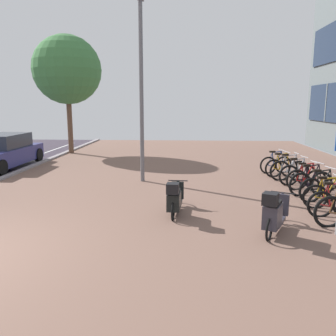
% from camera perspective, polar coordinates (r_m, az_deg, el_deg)
% --- Properties ---
extents(ground, '(21.00, 40.00, 0.13)m').
position_cam_1_polar(ground, '(6.59, -23.52, -14.59)').
color(ground, '#342836').
extents(bicycle_rack_01, '(1.30, 0.48, 0.93)m').
position_cam_1_polar(bicycle_rack_01, '(9.16, 25.91, -5.35)').
color(bicycle_rack_01, black).
rests_on(bicycle_rack_01, ground).
extents(bicycle_rack_02, '(1.27, 0.48, 0.92)m').
position_cam_1_polar(bicycle_rack_02, '(9.79, 25.07, -4.31)').
color(bicycle_rack_02, black).
rests_on(bicycle_rack_02, ground).
extents(bicycle_rack_03, '(1.39, 0.49, 1.00)m').
position_cam_1_polar(bicycle_rack_03, '(10.42, 24.29, -3.25)').
color(bicycle_rack_03, black).
rests_on(bicycle_rack_03, ground).
extents(bicycle_rack_04, '(1.41, 0.50, 1.02)m').
position_cam_1_polar(bicycle_rack_04, '(11.00, 22.76, -2.40)').
color(bicycle_rack_04, black).
rests_on(bicycle_rack_04, ground).
extents(bicycle_rack_05, '(1.29, 0.48, 0.95)m').
position_cam_1_polar(bicycle_rack_05, '(11.64, 22.09, -1.78)').
color(bicycle_rack_05, black).
rests_on(bicycle_rack_05, ground).
extents(bicycle_rack_06, '(1.34, 0.48, 1.00)m').
position_cam_1_polar(bicycle_rack_06, '(12.24, 20.84, -1.04)').
color(bicycle_rack_06, black).
rests_on(bicycle_rack_06, ground).
extents(bicycle_rack_07, '(1.40, 0.48, 1.03)m').
position_cam_1_polar(bicycle_rack_07, '(12.83, 19.62, -0.39)').
color(bicycle_rack_07, black).
rests_on(bicycle_rack_07, ground).
extents(bicycle_rack_08, '(1.31, 0.47, 0.97)m').
position_cam_1_polar(bicycle_rack_08, '(13.43, 18.43, 0.07)').
color(bicycle_rack_08, black).
rests_on(bicycle_rack_08, ground).
extents(bicycle_rack_09, '(1.32, 0.47, 0.95)m').
position_cam_1_polar(bicycle_rack_09, '(14.05, 17.57, 0.56)').
color(bicycle_rack_09, black).
rests_on(bicycle_rack_09, ground).
extents(scooter_near, '(0.52, 1.71, 0.92)m').
position_cam_1_polar(scooter_near, '(8.37, 1.12, -5.11)').
color(scooter_near, black).
rests_on(scooter_near, ground).
extents(scooter_mid, '(0.97, 1.55, 1.01)m').
position_cam_1_polar(scooter_mid, '(7.48, 17.31, -7.24)').
color(scooter_mid, black).
rests_on(scooter_mid, ground).
extents(parked_car_far, '(1.78, 4.32, 1.42)m').
position_cam_1_polar(parked_car_far, '(16.13, -25.76, 2.41)').
color(parked_car_far, navy).
rests_on(parked_car_far, ground).
extents(lamp_post, '(0.20, 0.52, 6.17)m').
position_cam_1_polar(lamp_post, '(11.82, -4.50, 14.16)').
color(lamp_post, slate).
rests_on(lamp_post, ground).
extents(street_tree, '(3.61, 3.61, 6.26)m').
position_cam_1_polar(street_tree, '(19.53, -16.52, 15.43)').
color(street_tree, brown).
rests_on(street_tree, ground).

